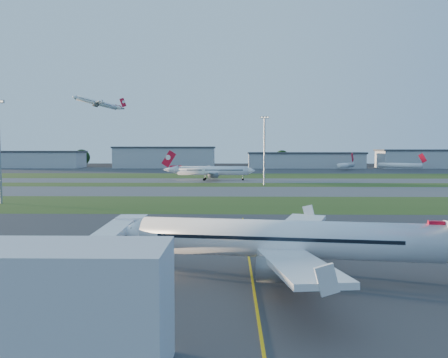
{
  "coord_description": "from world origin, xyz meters",
  "views": [
    {
      "loc": [
        2.85,
        -55.58,
        13.81
      ],
      "look_at": [
        1.08,
        41.84,
        7.0
      ],
      "focal_mm": 35.0,
      "sensor_mm": 36.0,
      "label": 1
    }
  ],
  "objects_px": {
    "mini_jet_far": "(400,165)",
    "airliner_taxiing": "(212,171)",
    "light_mast_centre": "(264,146)",
    "mini_jet_near": "(346,165)",
    "jet_bridge": "(98,253)",
    "airliner_parked": "(290,240)"
  },
  "relations": [
    {
      "from": "jet_bridge",
      "to": "mini_jet_near",
      "type": "xyz_separation_m",
      "value": [
        85.08,
        237.4,
        -0.73
      ]
    },
    {
      "from": "mini_jet_near",
      "to": "airliner_taxiing",
      "type": "bearing_deg",
      "value": 170.41
    },
    {
      "from": "mini_jet_near",
      "to": "mini_jet_far",
      "type": "xyz_separation_m",
      "value": [
        33.47,
        -2.03,
        0.0
      ]
    },
    {
      "from": "mini_jet_far",
      "to": "mini_jet_near",
      "type": "bearing_deg",
      "value": -149.81
    },
    {
      "from": "jet_bridge",
      "to": "mini_jet_near",
      "type": "bearing_deg",
      "value": 70.28
    },
    {
      "from": "airliner_taxiing",
      "to": "jet_bridge",
      "type": "bearing_deg",
      "value": 89.75
    },
    {
      "from": "jet_bridge",
      "to": "mini_jet_near",
      "type": "relative_size",
      "value": 1.08
    },
    {
      "from": "mini_jet_far",
      "to": "airliner_taxiing",
      "type": "bearing_deg",
      "value": -109.2
    },
    {
      "from": "mini_jet_far",
      "to": "light_mast_centre",
      "type": "height_order",
      "value": "light_mast_centre"
    },
    {
      "from": "airliner_taxiing",
      "to": "light_mast_centre",
      "type": "distance_m",
      "value": 34.49
    },
    {
      "from": "airliner_parked",
      "to": "jet_bridge",
      "type": "bearing_deg",
      "value": -157.59
    },
    {
      "from": "mini_jet_near",
      "to": "mini_jet_far",
      "type": "height_order",
      "value": "same"
    },
    {
      "from": "airliner_parked",
      "to": "mini_jet_near",
      "type": "height_order",
      "value": "airliner_parked"
    },
    {
      "from": "mini_jet_far",
      "to": "jet_bridge",
      "type": "bearing_deg",
      "value": -83.08
    },
    {
      "from": "airliner_parked",
      "to": "mini_jet_far",
      "type": "distance_m",
      "value": 251.14
    },
    {
      "from": "airliner_parked",
      "to": "airliner_taxiing",
      "type": "bearing_deg",
      "value": 103.67
    },
    {
      "from": "jet_bridge",
      "to": "mini_jet_far",
      "type": "height_order",
      "value": "mini_jet_far"
    },
    {
      "from": "airliner_taxiing",
      "to": "mini_jet_near",
      "type": "distance_m",
      "value": 120.33
    },
    {
      "from": "mini_jet_near",
      "to": "jet_bridge",
      "type": "bearing_deg",
      "value": -166.91
    },
    {
      "from": "airliner_parked",
      "to": "mini_jet_far",
      "type": "bearing_deg",
      "value": 74.37
    },
    {
      "from": "mini_jet_near",
      "to": "mini_jet_far",
      "type": "distance_m",
      "value": 33.53
    },
    {
      "from": "airliner_parked",
      "to": "mini_jet_near",
      "type": "xyz_separation_m",
      "value": [
        66.29,
        232.5,
        -0.94
      ]
    }
  ]
}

